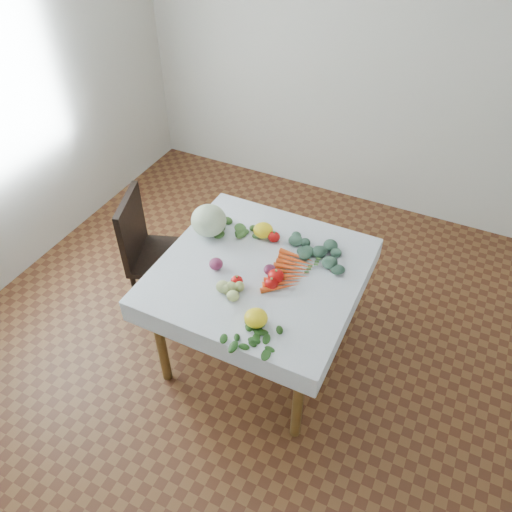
# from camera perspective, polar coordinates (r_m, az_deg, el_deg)

# --- Properties ---
(ground) EXTENTS (4.00, 4.00, 0.00)m
(ground) POSITION_cam_1_polar(r_m,az_deg,el_deg) (3.40, 0.39, -10.75)
(ground) COLOR brown
(back_wall) EXTENTS (4.00, 0.04, 2.70)m
(back_wall) POSITION_cam_1_polar(r_m,az_deg,el_deg) (4.19, 13.36, 22.04)
(back_wall) COLOR silver
(back_wall) RESTS_ON ground
(table) EXTENTS (1.00, 1.00, 0.75)m
(table) POSITION_cam_1_polar(r_m,az_deg,el_deg) (2.91, 0.45, -2.91)
(table) COLOR brown
(table) RESTS_ON ground
(tablecloth) EXTENTS (1.12, 1.12, 0.01)m
(tablecloth) POSITION_cam_1_polar(r_m,az_deg,el_deg) (2.84, 0.46, -1.48)
(tablecloth) COLOR white
(tablecloth) RESTS_ON table
(chair) EXTENTS (0.53, 0.53, 0.91)m
(chair) POSITION_cam_1_polar(r_m,az_deg,el_deg) (3.40, -11.98, 0.93)
(chair) COLOR black
(chair) RESTS_ON ground
(cabbage) EXTENTS (0.27, 0.27, 0.19)m
(cabbage) POSITION_cam_1_polar(r_m,az_deg,el_deg) (3.03, -5.42, 4.07)
(cabbage) COLOR beige
(cabbage) RESTS_ON tablecloth
(tomato_a) EXTENTS (0.08, 0.08, 0.06)m
(tomato_a) POSITION_cam_1_polar(r_m,az_deg,el_deg) (3.00, 2.08, 2.19)
(tomato_a) COLOR red
(tomato_a) RESTS_ON tablecloth
(tomato_b) EXTENTS (0.11, 0.11, 0.08)m
(tomato_b) POSITION_cam_1_polar(r_m,az_deg,el_deg) (2.74, 2.29, -2.32)
(tomato_b) COLOR red
(tomato_b) RESTS_ON tablecloth
(tomato_c) EXTENTS (0.08, 0.08, 0.06)m
(tomato_c) POSITION_cam_1_polar(r_m,az_deg,el_deg) (2.72, -2.21, -2.87)
(tomato_c) COLOR red
(tomato_c) RESTS_ON tablecloth
(tomato_d) EXTENTS (0.08, 0.08, 0.07)m
(tomato_d) POSITION_cam_1_polar(r_m,az_deg,el_deg) (2.71, 1.77, -3.14)
(tomato_d) COLOR red
(tomato_d) RESTS_ON tablecloth
(heirloom_back) EXTENTS (0.12, 0.12, 0.09)m
(heirloom_back) POSITION_cam_1_polar(r_m,az_deg,el_deg) (3.03, 0.82, 2.97)
(heirloom_back) COLOR yellow
(heirloom_back) RESTS_ON tablecloth
(heirloom_front) EXTENTS (0.13, 0.13, 0.08)m
(heirloom_front) POSITION_cam_1_polar(r_m,az_deg,el_deg) (2.52, -0.00, -7.10)
(heirloom_front) COLOR yellow
(heirloom_front) RESTS_ON tablecloth
(onion_a) EXTENTS (0.09, 0.09, 0.07)m
(onion_a) POSITION_cam_1_polar(r_m,az_deg,el_deg) (2.82, -4.59, -0.91)
(onion_a) COLOR #5E1A39
(onion_a) RESTS_ON tablecloth
(onion_b) EXTENTS (0.09, 0.09, 0.06)m
(onion_b) POSITION_cam_1_polar(r_m,az_deg,el_deg) (2.79, 1.58, -1.57)
(onion_b) COLOR #5E1A39
(onion_b) RESTS_ON tablecloth
(tomatillo_cluster) EXTENTS (0.18, 0.12, 0.05)m
(tomatillo_cluster) POSITION_cam_1_polar(r_m,az_deg,el_deg) (2.69, -3.17, -3.62)
(tomatillo_cluster) COLOR #BECF77
(tomatillo_cluster) RESTS_ON tablecloth
(carrot_bunch) EXTENTS (0.22, 0.38, 0.03)m
(carrot_bunch) POSITION_cam_1_polar(r_m,az_deg,el_deg) (2.80, 3.86, -1.78)
(carrot_bunch) COLOR #F75C1B
(carrot_bunch) RESTS_ON tablecloth
(kale_bunch) EXTENTS (0.30, 0.30, 0.05)m
(kale_bunch) POSITION_cam_1_polar(r_m,az_deg,el_deg) (2.96, 7.32, 0.94)
(kale_bunch) COLOR #355749
(kale_bunch) RESTS_ON tablecloth
(basil_bunch) EXTENTS (0.24, 0.21, 0.01)m
(basil_bunch) POSITION_cam_1_polar(r_m,az_deg,el_deg) (2.49, -0.41, -9.23)
(basil_bunch) COLOR #204816
(basil_bunch) RESTS_ON tablecloth
(dill_bunch) EXTENTS (0.26, 0.20, 0.03)m
(dill_bunch) POSITION_cam_1_polar(r_m,az_deg,el_deg) (3.07, -1.98, 2.89)
(dill_bunch) COLOR #4A6F33
(dill_bunch) RESTS_ON tablecloth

